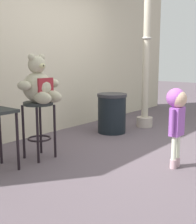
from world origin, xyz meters
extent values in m
plane|color=#594D55|center=(0.00, 0.00, 0.00)|extent=(24.00, 24.00, 0.00)
cube|color=beige|center=(0.00, 1.86, 1.65)|extent=(7.54, 0.30, 3.30)
cylinder|color=#242927|center=(-1.05, 0.80, 0.70)|extent=(0.37, 0.37, 0.04)
cylinder|color=black|center=(-1.19, 0.66, 0.34)|extent=(0.03, 0.03, 0.68)
cylinder|color=black|center=(-0.92, 0.66, 0.34)|extent=(0.03, 0.03, 0.68)
cylinder|color=black|center=(-1.19, 0.94, 0.34)|extent=(0.03, 0.03, 0.68)
cylinder|color=black|center=(-0.92, 0.94, 0.34)|extent=(0.03, 0.03, 0.68)
torus|color=black|center=(-1.05, 0.80, 0.25)|extent=(0.30, 0.30, 0.02)
sphere|color=#AEA88C|center=(-1.05, 0.80, 0.91)|extent=(0.37, 0.37, 0.37)
cube|color=maroon|center=(-1.05, 0.65, 0.91)|extent=(0.23, 0.03, 0.22)
sphere|color=#AEA88C|center=(-1.05, 0.80, 1.18)|extent=(0.22, 0.22, 0.22)
ellipsoid|color=tan|center=(-1.05, 0.71, 1.17)|extent=(0.09, 0.07, 0.06)
sphere|color=black|center=(-1.05, 0.68, 1.17)|extent=(0.03, 0.03, 0.03)
sphere|color=#AEA88C|center=(-1.13, 0.80, 1.27)|extent=(0.09, 0.09, 0.09)
sphere|color=#AEA88C|center=(-0.98, 0.80, 1.27)|extent=(0.09, 0.09, 0.09)
ellipsoid|color=#AEA88C|center=(-1.27, 0.77, 0.94)|extent=(0.13, 0.20, 0.12)
ellipsoid|color=#AEA88C|center=(-0.83, 0.77, 0.94)|extent=(0.13, 0.20, 0.12)
ellipsoid|color=#AEA88C|center=(-1.14, 0.63, 0.80)|extent=(0.12, 0.31, 0.15)
ellipsoid|color=#AEA88C|center=(-0.97, 0.63, 0.80)|extent=(0.12, 0.31, 0.15)
cylinder|color=#CCA3AC|center=(-0.33, -0.69, 0.05)|extent=(0.08, 0.08, 0.11)
cylinder|color=silver|center=(-0.33, -0.69, 0.25)|extent=(0.06, 0.06, 0.28)
cylinder|color=#CCA3AC|center=(-0.24, -0.69, 0.05)|extent=(0.08, 0.08, 0.11)
cylinder|color=silver|center=(-0.24, -0.69, 0.25)|extent=(0.06, 0.06, 0.28)
cube|color=#9D54BB|center=(-0.28, -0.69, 0.55)|extent=(0.19, 0.11, 0.33)
cylinder|color=#9D54BB|center=(-0.41, -0.69, 0.56)|extent=(0.05, 0.05, 0.28)
cylinder|color=#9D54BB|center=(-0.16, -0.69, 0.56)|extent=(0.05, 0.05, 0.28)
sphere|color=#D8B293|center=(-0.28, -0.69, 0.81)|extent=(0.20, 0.20, 0.20)
sphere|color=#A451B2|center=(-0.28, -0.67, 0.82)|extent=(0.22, 0.22, 0.22)
cylinder|color=black|center=(0.61, 0.89, 0.31)|extent=(0.48, 0.48, 0.62)
cylinder|color=#2D2D33|center=(0.61, 0.89, 0.64)|extent=(0.50, 0.50, 0.05)
cylinder|color=#B4A69A|center=(1.35, 0.69, 0.09)|extent=(0.29, 0.29, 0.18)
cylinder|color=#B4AA95|center=(1.35, 0.69, 1.48)|extent=(0.12, 0.12, 2.60)
torus|color=#ADA89E|center=(1.35, 0.69, 1.61)|extent=(0.17, 0.17, 0.04)
cylinder|color=black|center=(-1.49, 0.65, 0.33)|extent=(0.03, 0.03, 0.67)
cylinder|color=black|center=(-1.49, 0.99, 0.33)|extent=(0.03, 0.03, 0.67)
camera|label=1|loc=(-3.45, -2.12, 1.25)|focal=48.33mm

